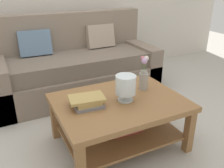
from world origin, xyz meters
name	(u,v)px	position (x,y,z in m)	size (l,w,h in m)	color
ground_plane	(105,120)	(0.00, 0.00, 0.00)	(10.00, 10.00, 0.00)	#B7B2A8
couch	(76,67)	(-0.03, 0.88, 0.36)	(2.15, 0.90, 1.06)	#7A6B5B
coffee_table	(119,113)	(-0.06, -0.45, 0.34)	(1.15, 0.87, 0.47)	olive
book_stack_main	(88,101)	(-0.36, -0.42, 0.52)	(0.32, 0.24, 0.09)	slate
glass_hurricane_vase	(126,86)	(-0.01, -0.47, 0.62)	(0.18, 0.18, 0.24)	silver
flower_pitcher	(144,77)	(0.26, -0.34, 0.61)	(0.09, 0.09, 0.34)	#9E998E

